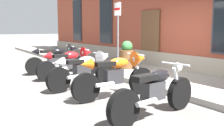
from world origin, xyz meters
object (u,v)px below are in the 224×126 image
Objects in this scene: motorcycle_black_naked at (156,92)px; barrel_planter at (127,57)px; parking_sign at (118,26)px; motorcycle_white_sport at (86,68)px; motorcycle_orange_sport at (118,73)px; motorcycle_red_sport at (71,61)px; motorcycle_black_sport at (58,57)px.

motorcycle_black_naked is 2.15× the size of barrel_planter.
motorcycle_black_naked is 0.91× the size of parking_sign.
barrel_planter is at bearing 96.44° from parking_sign.
motorcycle_black_naked is at bearing 0.17° from motorcycle_white_sport.
motorcycle_white_sport is 2.15× the size of barrel_planter.
motorcycle_orange_sport is 1.52m from motorcycle_black_naked.
motorcycle_black_naked is 4.81m from parking_sign.
motorcycle_red_sport is at bearing -90.16° from barrel_planter.
motorcycle_red_sport is 2.79m from motorcycle_orange_sport.
motorcycle_white_sport is 0.91× the size of parking_sign.
motorcycle_orange_sport is (3.97, -0.00, 0.01)m from motorcycle_black_sport.
motorcycle_red_sport is 0.98× the size of motorcycle_orange_sport.
motorcycle_black_sport is 0.98× the size of motorcycle_orange_sport.
motorcycle_orange_sport is at bearing 173.01° from motorcycle_black_naked.
motorcycle_red_sport is (1.18, 0.00, -0.02)m from motorcycle_black_sport.
barrel_planter is (0.01, 2.19, 0.04)m from motorcycle_red_sport.
motorcycle_white_sport is at bearing -57.86° from barrel_planter.
motorcycle_black_naked is at bearing -6.99° from motorcycle_orange_sport.
motorcycle_black_sport is at bearing -118.53° from barrel_planter.
parking_sign is at bearing 54.82° from motorcycle_black_sport.
motorcycle_black_sport is at bearing -125.18° from parking_sign.
motorcycle_orange_sport is at bearing -38.26° from barrel_planter.
motorcycle_red_sport is 1.52m from motorcycle_white_sport.
motorcycle_orange_sport reaches higher than motorcycle_red_sport.
motorcycle_red_sport is at bearing 172.56° from motorcycle_white_sport.
motorcycle_black_sport is 3.97m from motorcycle_orange_sport.
motorcycle_orange_sport is (2.79, -0.00, 0.03)m from motorcycle_red_sport.
motorcycle_red_sport reaches higher than motorcycle_white_sport.
motorcycle_black_sport is 0.90× the size of parking_sign.
motorcycle_orange_sport reaches higher than motorcycle_black_naked.
motorcycle_orange_sport is 3.54m from barrel_planter.
motorcycle_black_naked is at bearing -1.94° from motorcycle_black_sport.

